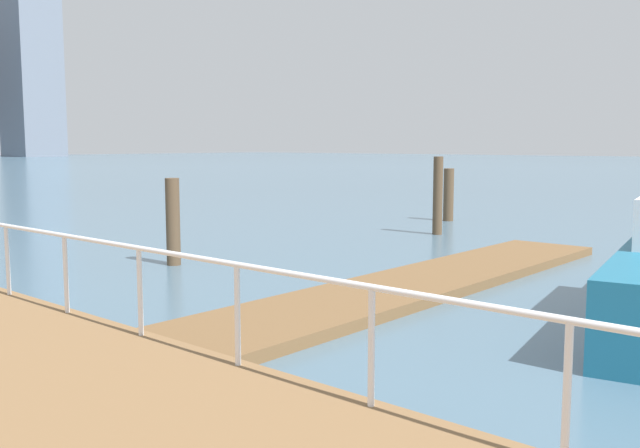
{
  "coord_description": "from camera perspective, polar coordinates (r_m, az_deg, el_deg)",
  "views": [
    {
      "loc": [
        -7.82,
        4.96,
        2.67
      ],
      "look_at": [
        0.52,
        12.24,
        1.39
      ],
      "focal_mm": 38.96,
      "sensor_mm": 36.0,
      "label": 1
    }
  ],
  "objects": [
    {
      "name": "dock_piling_2",
      "position": [
        24.53,
        10.51,
        2.38
      ],
      "size": [
        0.35,
        0.35,
        1.82
      ],
      "primitive_type": "cylinder",
      "color": "brown",
      "rests_on": "ground_plane"
    },
    {
      "name": "boardwalk_railing",
      "position": [
        5.55,
        11.43,
        -8.43
      ],
      "size": [
        0.06,
        22.27,
        1.08
      ],
      "color": "white",
      "rests_on": "boardwalk"
    },
    {
      "name": "ground_plane",
      "position": [
        17.16,
        -21.18,
        -2.8
      ],
      "size": [
        300.0,
        300.0,
        0.0
      ],
      "primitive_type": "plane",
      "color": "slate"
    },
    {
      "name": "floating_dock",
      "position": [
        12.91,
        7.71,
        -4.98
      ],
      "size": [
        12.51,
        2.0,
        0.18
      ],
      "primitive_type": "cube",
      "color": "brown",
      "rests_on": "ground_plane"
    },
    {
      "name": "dock_piling_0",
      "position": [
        15.61,
        -11.99,
        0.18
      ],
      "size": [
        0.31,
        0.31,
        1.92
      ],
      "primitive_type": "cylinder",
      "color": "brown",
      "rests_on": "ground_plane"
    },
    {
      "name": "dock_piling_1",
      "position": [
        20.74,
        9.65,
        2.31
      ],
      "size": [
        0.28,
        0.28,
        2.3
      ],
      "primitive_type": "cylinder",
      "color": "brown",
      "rests_on": "ground_plane"
    },
    {
      "name": "skyline_tower_6",
      "position": [
        165.39,
        -22.91,
        16.62
      ],
      "size": [
        9.47,
        11.64,
        65.8
      ],
      "primitive_type": "cube",
      "rotation": [
        0.0,
        0.0,
        -0.01
      ],
      "color": "slate",
      "rests_on": "ground_plane"
    }
  ]
}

